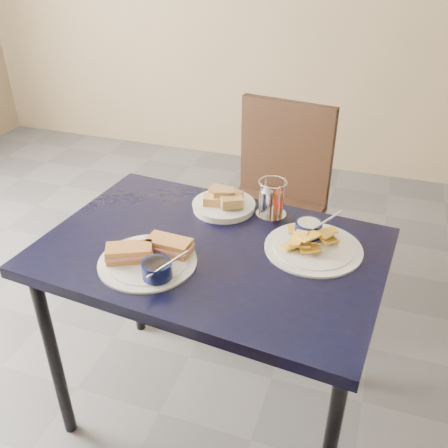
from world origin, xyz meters
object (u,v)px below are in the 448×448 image
(sandwich_plate, at_px, (150,257))
(plantain_plate, at_px, (312,241))
(dining_table, at_px, (212,266))
(condiment_caddy, at_px, (271,201))
(chair_far, at_px, (273,191))
(bread_basket, at_px, (224,203))

(sandwich_plate, xyz_separation_m, plantain_plate, (0.45, 0.26, -0.01))
(dining_table, height_order, condiment_caddy, condiment_caddy)
(chair_far, relative_size, plantain_plate, 3.05)
(sandwich_plate, relative_size, bread_basket, 1.41)
(bread_basket, distance_m, condiment_caddy, 0.17)
(sandwich_plate, bearing_deg, bread_basket, 75.37)
(chair_far, relative_size, condiment_caddy, 7.06)
(dining_table, xyz_separation_m, chair_far, (0.01, 0.82, -0.12))
(sandwich_plate, distance_m, condiment_caddy, 0.50)
(dining_table, height_order, sandwich_plate, sandwich_plate)
(dining_table, distance_m, sandwich_plate, 0.23)
(sandwich_plate, xyz_separation_m, condiment_caddy, (0.27, 0.41, 0.03))
(plantain_plate, bearing_deg, chair_far, 112.56)
(dining_table, xyz_separation_m, condiment_caddy, (0.13, 0.27, 0.13))
(chair_far, relative_size, sandwich_plate, 3.02)
(sandwich_plate, height_order, bread_basket, sandwich_plate)
(bread_basket, height_order, condiment_caddy, condiment_caddy)
(chair_far, height_order, bread_basket, chair_far)
(plantain_plate, height_order, condiment_caddy, condiment_caddy)
(plantain_plate, distance_m, condiment_caddy, 0.24)
(dining_table, bearing_deg, chair_far, 89.34)
(plantain_plate, bearing_deg, dining_table, -160.15)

